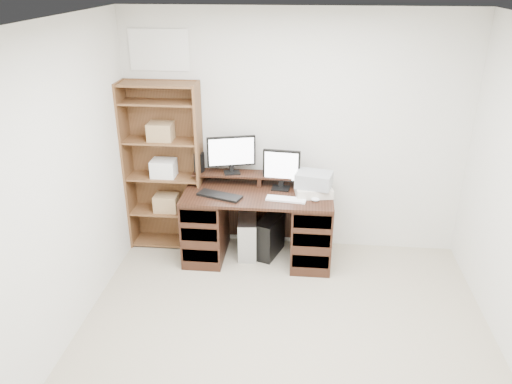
# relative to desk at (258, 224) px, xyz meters

# --- Properties ---
(room) EXTENTS (3.54, 4.04, 2.54)m
(room) POSITION_rel_desk_xyz_m (0.34, -1.64, 0.86)
(room) COLOR #AEA289
(room) RESTS_ON ground
(desk) EXTENTS (1.50, 0.70, 0.75)m
(desk) POSITION_rel_desk_xyz_m (0.00, 0.00, 0.00)
(desk) COLOR black
(desk) RESTS_ON ground
(riser_shelf) EXTENTS (1.40, 0.22, 0.12)m
(riser_shelf) POSITION_rel_desk_xyz_m (0.00, 0.21, 0.45)
(riser_shelf) COLOR black
(riser_shelf) RESTS_ON desk
(monitor_wide) EXTENTS (0.49, 0.18, 0.39)m
(monitor_wide) POSITION_rel_desk_xyz_m (-0.30, 0.21, 0.70)
(monitor_wide) COLOR black
(monitor_wide) RESTS_ON riser_shelf
(monitor_small) EXTENTS (0.38, 0.16, 0.41)m
(monitor_small) POSITION_rel_desk_xyz_m (0.22, 0.13, 0.58)
(monitor_small) COLOR black
(monitor_small) RESTS_ON desk
(speaker) EXTENTS (0.10, 0.10, 0.21)m
(speaker) POSITION_rel_desk_xyz_m (-0.63, 0.20, 0.58)
(speaker) COLOR black
(speaker) RESTS_ON riser_shelf
(keyboard_black) EXTENTS (0.47, 0.29, 0.02)m
(keyboard_black) POSITION_rel_desk_xyz_m (-0.37, -0.14, 0.37)
(keyboard_black) COLOR black
(keyboard_black) RESTS_ON desk
(keyboard_white) EXTENTS (0.40, 0.16, 0.02)m
(keyboard_white) POSITION_rel_desk_xyz_m (0.29, -0.16, 0.37)
(keyboard_white) COLOR white
(keyboard_white) RESTS_ON desk
(mouse) EXTENTS (0.10, 0.09, 0.04)m
(mouse) POSITION_rel_desk_xyz_m (0.57, -0.15, 0.38)
(mouse) COLOR silver
(mouse) RESTS_ON desk
(printer) EXTENTS (0.39, 0.32, 0.09)m
(printer) POSITION_rel_desk_xyz_m (0.55, 0.00, 0.40)
(printer) COLOR beige
(printer) RESTS_ON desk
(basket) EXTENTS (0.39, 0.31, 0.15)m
(basket) POSITION_rel_desk_xyz_m (0.55, 0.00, 0.52)
(basket) COLOR #969BA0
(basket) RESTS_ON printer
(tower_silver) EXTENTS (0.23, 0.44, 0.43)m
(tower_silver) POSITION_rel_desk_xyz_m (-0.12, 0.06, -0.18)
(tower_silver) COLOR #B3B5BA
(tower_silver) RESTS_ON ground
(tower_black) EXTENTS (0.31, 0.46, 0.42)m
(tower_black) POSITION_rel_desk_xyz_m (0.12, 0.07, -0.18)
(tower_black) COLOR black
(tower_black) RESTS_ON ground
(bookshelf) EXTENTS (0.80, 0.30, 1.80)m
(bookshelf) POSITION_rel_desk_xyz_m (-1.01, 0.21, 0.53)
(bookshelf) COLOR brown
(bookshelf) RESTS_ON ground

